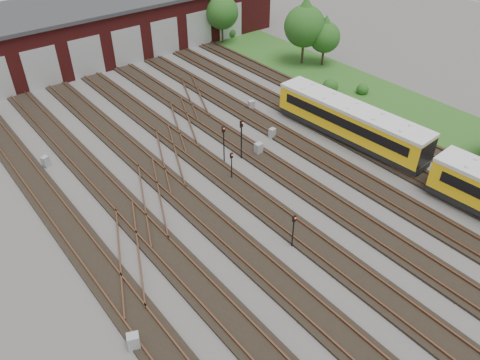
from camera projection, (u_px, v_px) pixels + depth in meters
ground at (326, 226)px, 32.40m from camera, size 120.00×120.00×0.00m
track_network at (319, 222)px, 32.62m from camera, size 30.40×70.00×0.33m
maintenance_shed at (80, 31)px, 55.64m from camera, size 51.00×12.50×6.35m
grass_verge at (381, 98)px, 48.27m from camera, size 8.00×55.00×0.05m
signal_mast_0 at (293, 227)px, 29.82m from camera, size 0.23×0.21×2.60m
signal_mast_1 at (224, 140)px, 37.42m from camera, size 0.28×0.26×3.46m
signal_mast_2 at (241, 135)px, 37.93m from camera, size 0.33×0.31×3.56m
signal_mast_3 at (232, 163)px, 35.91m from camera, size 0.22×0.21×2.46m
relay_cabinet_0 at (134, 342)px, 24.36m from camera, size 0.79×0.73×1.05m
relay_cabinet_1 at (46, 162)px, 38.04m from camera, size 0.69×0.64×0.92m
relay_cabinet_2 at (259, 149)px, 39.49m from camera, size 0.62×0.52×1.03m
relay_cabinet_3 at (272, 133)px, 41.70m from camera, size 0.61×0.53×0.91m
relay_cabinet_4 at (251, 105)px, 46.03m from camera, size 0.67×0.60×0.95m
tree_0 at (222, 8)px, 58.80m from camera, size 4.16×4.16×6.89m
tree_1 at (325, 34)px, 53.23m from camera, size 3.52×3.52×5.83m
tree_2 at (305, 21)px, 52.83m from camera, size 4.70×4.70×7.79m
bush_0 at (363, 88)px, 48.83m from camera, size 1.27×1.27×1.27m
bush_1 at (331, 84)px, 49.09m from camera, size 1.66×1.66×1.66m
bush_2 at (230, 31)px, 62.85m from camera, size 1.58×1.58×1.58m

